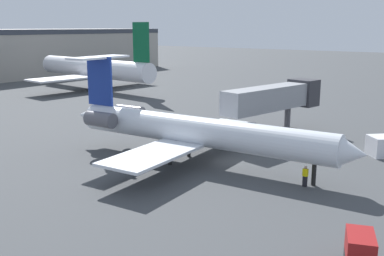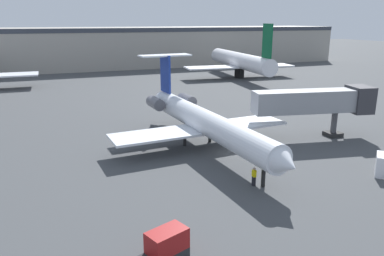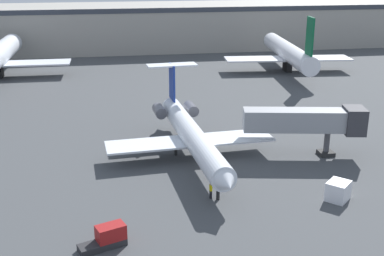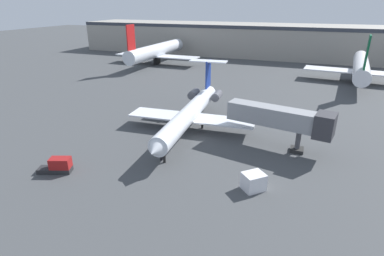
% 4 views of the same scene
% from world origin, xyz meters
% --- Properties ---
extents(ground_plane, '(400.00, 400.00, 0.10)m').
position_xyz_m(ground_plane, '(0.00, 0.00, -0.05)').
color(ground_plane, '#424447').
extents(regional_jet, '(20.68, 29.84, 9.41)m').
position_xyz_m(regional_jet, '(-1.53, 2.71, 3.16)').
color(regional_jet, silver).
rests_on(regional_jet, ground_plane).
extents(jet_bridge, '(14.89, 5.69, 6.12)m').
position_xyz_m(jet_bridge, '(13.15, 0.89, 4.42)').
color(jet_bridge, gray).
rests_on(jet_bridge, ground_plane).
extents(ground_crew_marshaller, '(0.28, 0.41, 1.69)m').
position_xyz_m(ground_crew_marshaller, '(-1.39, -8.58, 0.86)').
color(ground_crew_marshaller, black).
rests_on(ground_crew_marshaller, ground_plane).
extents(baggage_tug_lead, '(4.24, 2.71, 1.90)m').
position_xyz_m(baggage_tug_lead, '(-11.82, -15.84, 0.84)').
color(baggage_tug_lead, '#262628').
rests_on(baggage_tug_lead, ground_plane).
extents(terminal_building, '(152.48, 22.13, 11.70)m').
position_xyz_m(terminal_building, '(0.00, 83.38, 5.87)').
color(terminal_building, '#9E998E').
rests_on(terminal_building, ground_plane).
extents(parked_airliner_west_mid, '(27.54, 32.45, 13.14)m').
position_xyz_m(parked_airliner_west_mid, '(27.59, 47.63, 4.17)').
color(parked_airliner_west_mid, white).
rests_on(parked_airliner_west_mid, ground_plane).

